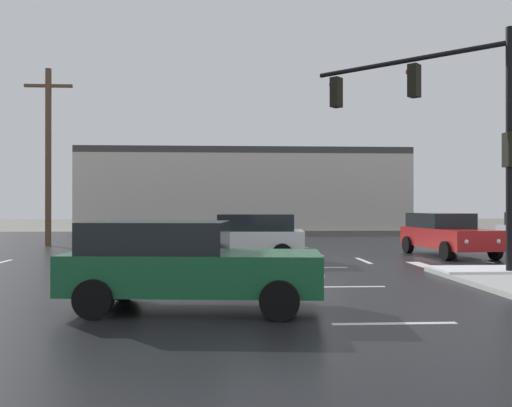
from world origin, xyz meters
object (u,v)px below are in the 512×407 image
at_px(traffic_signal_mast, 449,115).
at_px(sedan_green, 184,263).
at_px(sedan_white, 241,236).
at_px(sedan_red, 446,233).
at_px(utility_pole_far, 48,153).

relative_size(traffic_signal_mast, sedan_green, 1.37).
distance_m(sedan_white, sedan_red, 7.84).
height_order(sedan_green, utility_pole_far, utility_pole_far).
bearing_deg(sedan_red, traffic_signal_mast, -27.04).
height_order(traffic_signal_mast, utility_pole_far, utility_pole_far).
distance_m(traffic_signal_mast, utility_pole_far, 18.35).
distance_m(sedan_red, utility_pole_far, 17.89).
xyz_separation_m(sedan_green, sedan_red, (8.95, 10.33, 0.00)).
xyz_separation_m(sedan_green, sedan_white, (1.28, 8.67, 0.00)).
relative_size(sedan_green, sedan_white, 1.00).
bearing_deg(sedan_red, utility_pole_far, -116.57).
height_order(sedan_green, sedan_red, same).
bearing_deg(sedan_green, traffic_signal_mast, 42.30).
relative_size(traffic_signal_mast, sedan_red, 1.37).
bearing_deg(traffic_signal_mast, sedan_green, 79.53).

